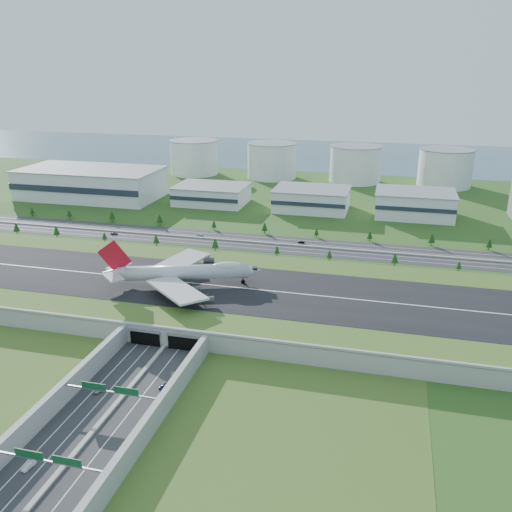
% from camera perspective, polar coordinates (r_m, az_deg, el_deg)
% --- Properties ---
extents(ground, '(1200.00, 1200.00, 0.00)m').
position_cam_1_polar(ground, '(273.94, -5.44, -4.57)').
color(ground, '#1C4716').
rests_on(ground, ground).
extents(airfield_deck, '(520.00, 100.00, 9.20)m').
position_cam_1_polar(airfield_deck, '(272.22, -5.48, -3.78)').
color(airfield_deck, gray).
rests_on(airfield_deck, ground).
extents(underpass_road, '(38.80, 120.40, 8.00)m').
position_cam_1_polar(underpass_road, '(193.61, -15.64, -15.24)').
color(underpass_road, '#28282B').
rests_on(underpass_road, ground).
extents(sign_gantry_near, '(38.70, 0.70, 9.80)m').
position_cam_1_polar(sign_gantry_near, '(194.78, -15.09, -13.70)').
color(sign_gantry_near, gray).
rests_on(sign_gantry_near, ground).
extents(sign_gantry_far, '(38.70, 0.70, 9.80)m').
position_cam_1_polar(sign_gantry_far, '(171.41, -21.00, -19.60)').
color(sign_gantry_far, gray).
rests_on(sign_gantry_far, ground).
extents(north_expressway, '(560.00, 36.00, 0.12)m').
position_cam_1_polar(north_expressway, '(358.71, -0.41, 1.45)').
color(north_expressway, '#28282B').
rests_on(north_expressway, ground).
extents(tree_row, '(501.33, 48.54, 8.35)m').
position_cam_1_polar(tree_row, '(356.83, 1.32, 2.12)').
color(tree_row, '#3D2819').
rests_on(tree_row, ground).
extents(hangar_west, '(120.00, 60.00, 25.00)m').
position_cam_1_polar(hangar_west, '(501.75, -16.96, 7.33)').
color(hangar_west, silver).
rests_on(hangar_west, ground).
extents(hangar_mid_a, '(58.00, 42.00, 15.00)m').
position_cam_1_polar(hangar_mid_a, '(461.21, -4.67, 6.46)').
color(hangar_mid_a, silver).
rests_on(hangar_mid_a, ground).
extents(hangar_mid_b, '(58.00, 42.00, 17.00)m').
position_cam_1_polar(hangar_mid_b, '(441.43, 5.89, 5.96)').
color(hangar_mid_b, silver).
rests_on(hangar_mid_b, ground).
extents(hangar_mid_c, '(58.00, 42.00, 19.00)m').
position_cam_1_polar(hangar_mid_c, '(437.32, 16.35, 5.27)').
color(hangar_mid_c, silver).
rests_on(hangar_mid_c, ground).
extents(fuel_tank_a, '(50.00, 50.00, 35.00)m').
position_cam_1_polar(fuel_tank_a, '(590.12, -6.52, 10.27)').
color(fuel_tank_a, silver).
rests_on(fuel_tank_a, ground).
extents(fuel_tank_b, '(50.00, 50.00, 35.00)m').
position_cam_1_polar(fuel_tank_b, '(566.03, 1.69, 9.99)').
color(fuel_tank_b, silver).
rests_on(fuel_tank_b, ground).
extents(fuel_tank_c, '(50.00, 50.00, 35.00)m').
position_cam_1_polar(fuel_tank_c, '(554.08, 10.42, 9.47)').
color(fuel_tank_c, silver).
rests_on(fuel_tank_c, ground).
extents(fuel_tank_d, '(50.00, 50.00, 35.00)m').
position_cam_1_polar(fuel_tank_d, '(555.03, 19.29, 8.73)').
color(fuel_tank_d, silver).
rests_on(fuel_tank_d, ground).
extents(bay_water, '(1200.00, 260.00, 0.06)m').
position_cam_1_polar(bay_water, '(728.60, 7.39, 10.60)').
color(bay_water, '#355565').
rests_on(bay_water, ground).
extents(boeing_747, '(76.55, 71.20, 24.52)m').
position_cam_1_polar(boeing_747, '(268.88, -7.75, -1.70)').
color(boeing_747, silver).
rests_on(boeing_747, airfield_deck).
extents(car_0, '(3.67, 5.11, 1.62)m').
position_cam_1_polar(car_0, '(208.46, -16.14, -13.38)').
color(car_0, '#9C9DA0').
rests_on(car_0, ground).
extents(car_1, '(2.42, 4.97, 1.57)m').
position_cam_1_polar(car_1, '(182.09, -22.82, -19.68)').
color(car_1, silver).
rests_on(car_1, ground).
extents(car_2, '(3.58, 5.67, 1.46)m').
position_cam_1_polar(car_2, '(205.42, -9.53, -13.37)').
color(car_2, '#0E1346').
rests_on(car_2, ground).
extents(car_4, '(5.22, 2.67, 1.70)m').
position_cam_1_polar(car_4, '(388.00, -14.71, 2.34)').
color(car_4, slate).
rests_on(car_4, ground).
extents(car_5, '(4.46, 1.80, 1.44)m').
position_cam_1_polar(car_5, '(357.70, 4.78, 1.46)').
color(car_5, black).
rests_on(car_5, ground).
extents(car_7, '(5.86, 3.21, 1.61)m').
position_cam_1_polar(car_7, '(375.15, -6.01, 2.30)').
color(car_7, white).
rests_on(car_7, ground).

